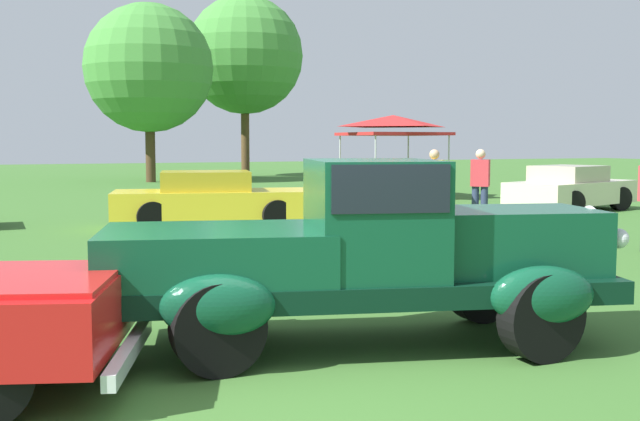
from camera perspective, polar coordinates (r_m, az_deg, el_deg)
ground_plane at (r=6.66m, az=-1.66°, el=-11.10°), size 120.00×120.00×0.00m
feature_pickup_truck at (r=6.96m, az=3.25°, el=-3.06°), size 4.79×2.65×1.70m
show_car_yellow at (r=16.71m, az=-8.06°, el=0.79°), size 4.54×2.60×1.22m
show_car_cream at (r=21.46m, az=18.25°, el=1.55°), size 4.24×2.78×1.22m
spectator_near_truck at (r=16.91m, az=8.51°, el=1.91°), size 0.46×0.45×1.69m
spectator_between_cars at (r=17.44m, az=11.86°, el=1.95°), size 0.45×0.45×1.69m
canopy_tent_center_field at (r=24.98m, az=5.49°, el=6.45°), size 2.89×2.89×2.71m
treeline_mid_left at (r=35.94m, az=-12.66°, el=10.32°), size 5.81×5.81×8.07m
treeline_center at (r=40.96m, az=-5.66°, el=11.45°), size 6.15×6.15×9.43m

